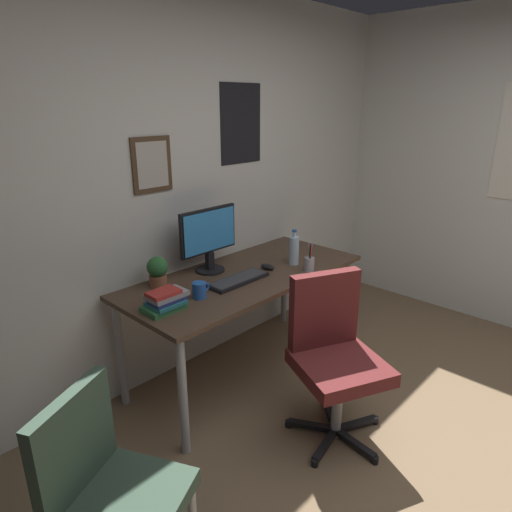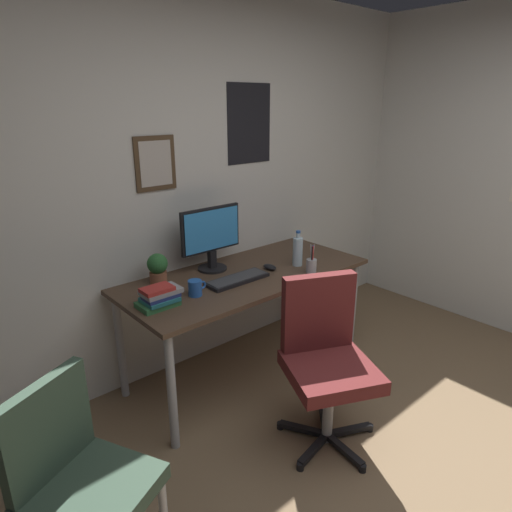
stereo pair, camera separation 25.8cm
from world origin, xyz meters
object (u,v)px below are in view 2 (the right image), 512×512
book_stack_left (159,297)px  coffee_mug_near (195,288)px  side_chair (77,475)px  keyboard (237,279)px  computer_mouse (270,267)px  potted_plant (158,267)px  pen_cup (311,265)px  office_chair (325,353)px  monitor (211,236)px  water_bottle (298,251)px

book_stack_left → coffee_mug_near: bearing=-2.1°
side_chair → keyboard: (1.30, 0.63, 0.27)m
computer_mouse → keyboard: bearing=-177.1°
coffee_mug_near → potted_plant: (-0.07, 0.32, 0.06)m
keyboard → computer_mouse: bearing=2.9°
pen_cup → book_stack_left: pen_cup is taller
office_chair → keyboard: office_chair is taller
computer_mouse → pen_cup: (0.17, -0.23, 0.04)m
computer_mouse → monitor: bearing=137.8°
pen_cup → water_bottle: bearing=77.9°
coffee_mug_near → pen_cup: size_ratio=0.60×
computer_mouse → coffee_mug_near: coffee_mug_near is taller
water_bottle → coffee_mug_near: size_ratio=2.11×
potted_plant → book_stack_left: 0.36m
keyboard → coffee_mug_near: coffee_mug_near is taller
monitor → book_stack_left: size_ratio=1.90×
side_chair → water_bottle: size_ratio=3.47×
potted_plant → pen_cup: pen_cup is taller
potted_plant → pen_cup: (0.87, -0.52, -0.05)m
side_chair → water_bottle: water_bottle is taller
side_chair → keyboard: 1.47m
monitor → coffee_mug_near: bearing=-138.8°
keyboard → pen_cup: pen_cup is taller
keyboard → coffee_mug_near: 0.33m
monitor → potted_plant: (-0.40, 0.03, -0.13)m
water_bottle → pen_cup: (-0.03, -0.16, -0.05)m
office_chair → water_bottle: size_ratio=3.76×
coffee_mug_near → keyboard: bearing=1.8°
monitor → office_chair: bearing=-87.3°
keyboard → water_bottle: 0.52m
office_chair → potted_plant: bearing=113.8°
potted_plant → monitor: bearing=-3.8°
office_chair → coffee_mug_near: bearing=118.6°
computer_mouse → coffee_mug_near: 0.63m
office_chair → potted_plant: (-0.45, 1.02, 0.33)m
potted_plant → coffee_mug_near: bearing=-78.0°
side_chair → water_bottle: (1.81, 0.58, 0.36)m
computer_mouse → book_stack_left: size_ratio=0.45×
book_stack_left → side_chair: bearing=-139.6°
office_chair → book_stack_left: 0.98m
water_bottle → potted_plant: (-0.90, 0.36, -0.00)m
pen_cup → book_stack_left: 1.06m
book_stack_left → office_chair: bearing=-48.9°
monitor → pen_cup: monitor is taller
keyboard → coffee_mug_near: bearing=-178.2°
keyboard → computer_mouse: (0.30, 0.01, 0.01)m
side_chair → water_bottle: bearing=17.7°
computer_mouse → coffee_mug_near: size_ratio=0.92×
office_chair → potted_plant: 1.16m
water_bottle → coffee_mug_near: 0.84m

